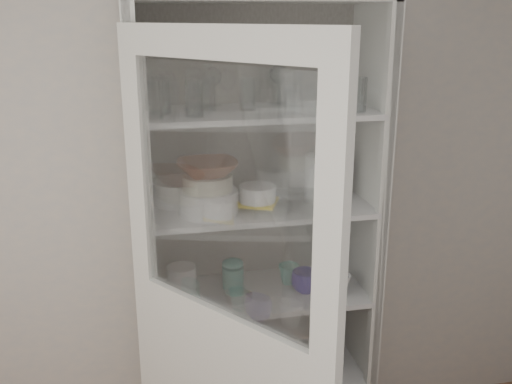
{
  "coord_description": "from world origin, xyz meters",
  "views": [
    {
      "loc": [
        -0.27,
        -0.96,
        2.02
      ],
      "look_at": [
        0.2,
        1.27,
        1.31
      ],
      "focal_mm": 40.0,
      "sensor_mm": 36.0,
      "label": 1
    }
  ],
  "objects_px": {
    "plate_stack_back": "(177,192)",
    "mug_white": "(338,285)",
    "yellow_trivet": "(257,202)",
    "glass_platter": "(257,205)",
    "grey_bowl_stack": "(321,178)",
    "pantry_cabinet": "(253,268)",
    "mug_blue": "(305,282)",
    "measuring_cups": "(236,296)",
    "goblet_1": "(195,86)",
    "cream_dish": "(247,368)",
    "mug_teal": "(289,274)",
    "white_canister": "(182,282)",
    "goblet_2": "(279,83)",
    "white_ramekin": "(257,193)",
    "cupboard_door": "(225,371)",
    "terracotta_bowl": "(207,168)",
    "goblet_3": "(330,81)",
    "cream_bowl": "(208,183)",
    "teal_jar": "(233,275)",
    "tin_box": "(321,357)",
    "plate_stack_front": "(208,202)",
    "goblet_0": "(213,85)"
  },
  "relations": [
    {
      "from": "measuring_cups",
      "to": "tin_box",
      "type": "bearing_deg",
      "value": 7.78
    },
    {
      "from": "white_canister",
      "to": "cream_dish",
      "type": "relative_size",
      "value": 0.67
    },
    {
      "from": "pantry_cabinet",
      "to": "goblet_3",
      "type": "height_order",
      "value": "pantry_cabinet"
    },
    {
      "from": "plate_stack_front",
      "to": "goblet_3",
      "type": "bearing_deg",
      "value": 18.87
    },
    {
      "from": "cupboard_door",
      "to": "glass_platter",
      "type": "bearing_deg",
      "value": 120.5
    },
    {
      "from": "pantry_cabinet",
      "to": "mug_blue",
      "type": "relative_size",
      "value": 16.95
    },
    {
      "from": "goblet_1",
      "to": "goblet_3",
      "type": "distance_m",
      "value": 0.58
    },
    {
      "from": "plate_stack_back",
      "to": "measuring_cups",
      "type": "distance_m",
      "value": 0.51
    },
    {
      "from": "glass_platter",
      "to": "yellow_trivet",
      "type": "relative_size",
      "value": 1.87
    },
    {
      "from": "plate_stack_back",
      "to": "mug_teal",
      "type": "relative_size",
      "value": 2.21
    },
    {
      "from": "cupboard_door",
      "to": "terracotta_bowl",
      "type": "relative_size",
      "value": 8.36
    },
    {
      "from": "measuring_cups",
      "to": "goblet_1",
      "type": "bearing_deg",
      "value": 132.21
    },
    {
      "from": "cupboard_door",
      "to": "teal_jar",
      "type": "xyz_separation_m",
      "value": [
        0.14,
        0.63,
        0.05
      ]
    },
    {
      "from": "yellow_trivet",
      "to": "plate_stack_back",
      "type": "bearing_deg",
      "value": 157.98
    },
    {
      "from": "goblet_3",
      "to": "grey_bowl_stack",
      "type": "distance_m",
      "value": 0.42
    },
    {
      "from": "goblet_2",
      "to": "white_ramekin",
      "type": "xyz_separation_m",
      "value": [
        -0.12,
        -0.15,
        -0.43
      ]
    },
    {
      "from": "yellow_trivet",
      "to": "teal_jar",
      "type": "bearing_deg",
      "value": 135.77
    },
    {
      "from": "goblet_2",
      "to": "yellow_trivet",
      "type": "distance_m",
      "value": 0.51
    },
    {
      "from": "cupboard_door",
      "to": "teal_jar",
      "type": "distance_m",
      "value": 0.65
    },
    {
      "from": "grey_bowl_stack",
      "to": "mug_blue",
      "type": "bearing_deg",
      "value": -141.89
    },
    {
      "from": "glass_platter",
      "to": "cream_dish",
      "type": "xyz_separation_m",
      "value": [
        -0.05,
        0.0,
        -0.77
      ]
    },
    {
      "from": "cream_bowl",
      "to": "glass_platter",
      "type": "xyz_separation_m",
      "value": [
        0.21,
        0.03,
        -0.12
      ]
    },
    {
      "from": "pantry_cabinet",
      "to": "glass_platter",
      "type": "relative_size",
      "value": 7.2
    },
    {
      "from": "tin_box",
      "to": "cream_bowl",
      "type": "bearing_deg",
      "value": -173.68
    },
    {
      "from": "cupboard_door",
      "to": "goblet_1",
      "type": "height_order",
      "value": "cupboard_door"
    },
    {
      "from": "glass_platter",
      "to": "grey_bowl_stack",
      "type": "height_order",
      "value": "grey_bowl_stack"
    },
    {
      "from": "goblet_3",
      "to": "mug_teal",
      "type": "distance_m",
      "value": 0.87
    },
    {
      "from": "terracotta_bowl",
      "to": "mug_white",
      "type": "height_order",
      "value": "terracotta_bowl"
    },
    {
      "from": "yellow_trivet",
      "to": "glass_platter",
      "type": "bearing_deg",
      "value": 0.0
    },
    {
      "from": "plate_stack_back",
      "to": "cream_dish",
      "type": "bearing_deg",
      "value": -25.25
    },
    {
      "from": "measuring_cups",
      "to": "white_canister",
      "type": "xyz_separation_m",
      "value": [
        -0.22,
        0.07,
        0.05
      ]
    },
    {
      "from": "yellow_trivet",
      "to": "cream_dish",
      "type": "bearing_deg",
      "value": 177.82
    },
    {
      "from": "plate_stack_back",
      "to": "mug_white",
      "type": "bearing_deg",
      "value": -18.21
    },
    {
      "from": "goblet_0",
      "to": "plate_stack_back",
      "type": "distance_m",
      "value": 0.47
    },
    {
      "from": "terracotta_bowl",
      "to": "teal_jar",
      "type": "height_order",
      "value": "terracotta_bowl"
    },
    {
      "from": "yellow_trivet",
      "to": "tin_box",
      "type": "relative_size",
      "value": 0.84
    },
    {
      "from": "glass_platter",
      "to": "mug_blue",
      "type": "distance_m",
      "value": 0.42
    },
    {
      "from": "cupboard_door",
      "to": "mug_white",
      "type": "height_order",
      "value": "cupboard_door"
    },
    {
      "from": "white_canister",
      "to": "cream_dish",
      "type": "height_order",
      "value": "white_canister"
    },
    {
      "from": "yellow_trivet",
      "to": "white_canister",
      "type": "relative_size",
      "value": 1.08
    },
    {
      "from": "goblet_1",
      "to": "cream_dish",
      "type": "xyz_separation_m",
      "value": [
        0.18,
        -0.11,
        -1.26
      ]
    },
    {
      "from": "terracotta_bowl",
      "to": "goblet_2",
      "type": "bearing_deg",
      "value": 28.78
    },
    {
      "from": "grey_bowl_stack",
      "to": "measuring_cups",
      "type": "xyz_separation_m",
      "value": [
        -0.38,
        -0.07,
        -0.48
      ]
    },
    {
      "from": "mug_blue",
      "to": "mug_teal",
      "type": "xyz_separation_m",
      "value": [
        -0.05,
        0.1,
        -0.0
      ]
    },
    {
      "from": "goblet_2",
      "to": "grey_bowl_stack",
      "type": "height_order",
      "value": "goblet_2"
    },
    {
      "from": "goblet_0",
      "to": "measuring_cups",
      "type": "relative_size",
      "value": 1.89
    },
    {
      "from": "pantry_cabinet",
      "to": "cream_bowl",
      "type": "bearing_deg",
      "value": -146.76
    },
    {
      "from": "grey_bowl_stack",
      "to": "mug_teal",
      "type": "xyz_separation_m",
      "value": [
        -0.12,
        0.04,
        -0.46
      ]
    },
    {
      "from": "cupboard_door",
      "to": "mug_white",
      "type": "bearing_deg",
      "value": 92.28
    },
    {
      "from": "goblet_2",
      "to": "plate_stack_back",
      "type": "distance_m",
      "value": 0.62
    }
  ]
}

